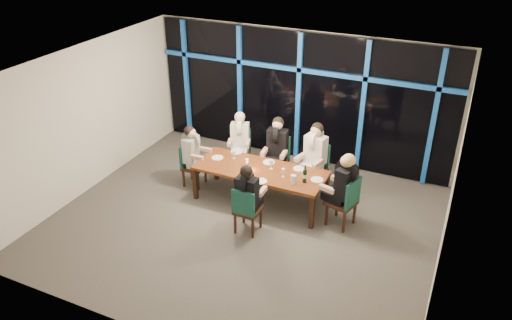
# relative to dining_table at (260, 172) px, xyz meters

# --- Properties ---
(room) EXTENTS (7.04, 7.00, 3.02)m
(room) POSITION_rel_dining_table_xyz_m (0.00, -0.80, 1.34)
(room) COLOR #5A554F
(room) RESTS_ON ground
(window_wall) EXTENTS (6.86, 0.43, 2.94)m
(window_wall) POSITION_rel_dining_table_xyz_m (0.01, 2.13, 0.87)
(window_wall) COLOR black
(window_wall) RESTS_ON ground
(dining_table) EXTENTS (2.60, 1.00, 0.75)m
(dining_table) POSITION_rel_dining_table_xyz_m (0.00, 0.00, 0.00)
(dining_table) COLOR brown
(dining_table) RESTS_ON ground
(chair_far_left) EXTENTS (0.56, 0.56, 0.95)m
(chair_far_left) POSITION_rel_dining_table_xyz_m (-0.96, 1.07, -0.15)
(chair_far_left) COLOR black
(chair_far_left) RESTS_ON ground
(chair_far_mid) EXTENTS (0.52, 0.52, 1.01)m
(chair_far_mid) POSITION_rel_dining_table_xyz_m (-0.02, 0.97, -0.12)
(chair_far_mid) COLOR black
(chair_far_mid) RESTS_ON ground
(chair_far_right) EXTENTS (0.57, 0.57, 1.04)m
(chair_far_right) POSITION_rel_dining_table_xyz_m (0.84, 0.95, -0.10)
(chair_far_right) COLOR black
(chair_far_right) RESTS_ON ground
(chair_end_left) EXTENTS (0.45, 0.45, 0.93)m
(chair_end_left) POSITION_rel_dining_table_xyz_m (-1.63, 0.03, -0.16)
(chair_end_left) COLOR black
(chair_end_left) RESTS_ON ground
(chair_end_right) EXTENTS (0.58, 0.58, 1.03)m
(chair_end_right) POSITION_rel_dining_table_xyz_m (1.78, -0.12, -0.11)
(chair_end_right) COLOR black
(chair_end_right) RESTS_ON ground
(chair_near_mid) EXTENTS (0.44, 0.44, 0.95)m
(chair_near_mid) POSITION_rel_dining_table_xyz_m (0.20, -1.08, -0.15)
(chair_near_mid) COLOR black
(chair_near_mid) RESTS_ON ground
(diner_far_left) EXTENTS (0.57, 0.65, 0.93)m
(diner_far_left) POSITION_rel_dining_table_xyz_m (-0.93, 0.99, 0.23)
(diner_far_left) COLOR silver
(diner_far_left) RESTS_ON ground
(diner_far_mid) EXTENTS (0.53, 0.66, 0.99)m
(diner_far_mid) POSITION_rel_dining_table_xyz_m (-0.01, 0.88, 0.29)
(diner_far_mid) COLOR black
(diner_far_mid) RESTS_ON ground
(diner_far_right) EXTENTS (0.58, 0.69, 1.01)m
(diner_far_right) POSITION_rel_dining_table_xyz_m (0.82, 0.87, 0.31)
(diner_far_right) COLOR silver
(diner_far_right) RESTS_ON ground
(diner_end_left) EXTENTS (0.59, 0.47, 0.90)m
(diner_end_left) POSITION_rel_dining_table_xyz_m (-1.55, 0.03, 0.21)
(diner_end_left) COLOR black
(diner_end_left) RESTS_ON ground
(diner_end_right) EXTENTS (0.69, 0.59, 1.00)m
(diner_end_right) POSITION_rel_dining_table_xyz_m (1.70, -0.09, 0.30)
(diner_end_right) COLOR black
(diner_end_right) RESTS_ON ground
(diner_near_mid) EXTENTS (0.47, 0.59, 0.93)m
(diner_near_mid) POSITION_rel_dining_table_xyz_m (0.20, -0.99, 0.23)
(diner_near_mid) COLOR black
(diner_near_mid) RESTS_ON ground
(plate_far_left) EXTENTS (0.24, 0.24, 0.01)m
(plate_far_left) POSITION_rel_dining_table_xyz_m (-0.75, 0.46, 0.08)
(plate_far_left) COLOR white
(plate_far_left) RESTS_ON dining_table
(plate_far_mid) EXTENTS (0.24, 0.24, 0.01)m
(plate_far_mid) POSITION_rel_dining_table_xyz_m (0.05, 0.32, 0.08)
(plate_far_mid) COLOR white
(plate_far_mid) RESTS_ON dining_table
(plate_far_right) EXTENTS (0.24, 0.24, 0.01)m
(plate_far_right) POSITION_rel_dining_table_xyz_m (0.70, 0.32, 0.08)
(plate_far_right) COLOR white
(plate_far_right) RESTS_ON dining_table
(plate_end_left) EXTENTS (0.24, 0.24, 0.01)m
(plate_end_left) POSITION_rel_dining_table_xyz_m (-0.99, 0.06, 0.08)
(plate_end_left) COLOR white
(plate_end_left) RESTS_ON dining_table
(plate_end_right) EXTENTS (0.24, 0.24, 0.01)m
(plate_end_right) POSITION_rel_dining_table_xyz_m (1.15, 0.05, 0.08)
(plate_end_right) COLOR white
(plate_end_right) RESTS_ON dining_table
(plate_near_mid) EXTENTS (0.24, 0.24, 0.01)m
(plate_near_mid) POSITION_rel_dining_table_xyz_m (0.20, -0.43, 0.08)
(plate_near_mid) COLOR white
(plate_near_mid) RESTS_ON dining_table
(wine_bottle) EXTENTS (0.08, 0.08, 0.35)m
(wine_bottle) POSITION_rel_dining_table_xyz_m (0.96, -0.11, 0.20)
(wine_bottle) COLOR black
(wine_bottle) RESTS_ON dining_table
(water_pitcher) EXTENTS (0.11, 0.10, 0.18)m
(water_pitcher) POSITION_rel_dining_table_xyz_m (0.79, -0.25, 0.16)
(water_pitcher) COLOR silver
(water_pitcher) RESTS_ON dining_table
(tea_light) EXTENTS (0.05, 0.05, 0.03)m
(tea_light) POSITION_rel_dining_table_xyz_m (-0.14, -0.14, 0.08)
(tea_light) COLOR #FFA34C
(tea_light) RESTS_ON dining_table
(wine_glass_a) EXTENTS (0.07, 0.07, 0.18)m
(wine_glass_a) POSITION_rel_dining_table_xyz_m (-0.28, -0.02, 0.20)
(wine_glass_a) COLOR white
(wine_glass_a) RESTS_ON dining_table
(wine_glass_b) EXTENTS (0.07, 0.07, 0.19)m
(wine_glass_b) POSITION_rel_dining_table_xyz_m (0.19, 0.10, 0.21)
(wine_glass_b) COLOR white
(wine_glass_b) RESTS_ON dining_table
(wine_glass_c) EXTENTS (0.07, 0.07, 0.17)m
(wine_glass_c) POSITION_rel_dining_table_xyz_m (0.52, -0.09, 0.20)
(wine_glass_c) COLOR silver
(wine_glass_c) RESTS_ON dining_table
(wine_glass_d) EXTENTS (0.07, 0.07, 0.18)m
(wine_glass_d) POSITION_rel_dining_table_xyz_m (-0.67, 0.19, 0.20)
(wine_glass_d) COLOR white
(wine_glass_d) RESTS_ON dining_table
(wine_glass_e) EXTENTS (0.07, 0.07, 0.17)m
(wine_glass_e) POSITION_rel_dining_table_xyz_m (0.83, 0.24, 0.19)
(wine_glass_e) COLOR silver
(wine_glass_e) RESTS_ON dining_table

